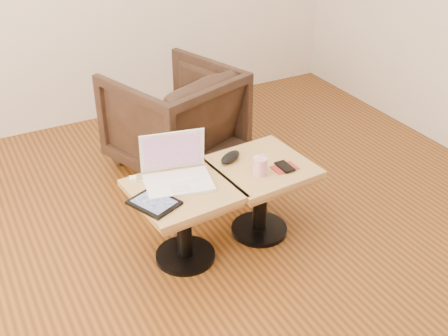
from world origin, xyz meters
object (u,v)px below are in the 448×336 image
side_table_right (261,182)px  striped_cup (260,167)px  side_table_left (183,206)px  armchair (174,118)px  laptop (176,172)px

side_table_right → striped_cup: 0.19m
side_table_left → side_table_right: (0.47, 0.01, 0.00)m
side_table_left → striped_cup: bearing=-14.3°
striped_cup → armchair: armchair is taller
striped_cup → laptop: bearing=159.8°
side_table_right → striped_cup: bearing=-132.0°
striped_cup → armchair: 1.04m
side_table_left → armchair: armchair is taller
laptop → side_table_left: bearing=-81.5°
laptop → striped_cup: bearing=-8.1°
side_table_left → striped_cup: (0.41, -0.07, 0.16)m
side_table_left → armchair: 1.02m
laptop → striped_cup: 0.43m
side_table_left → striped_cup: 0.44m
side_table_left → laptop: (0.00, 0.08, 0.16)m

